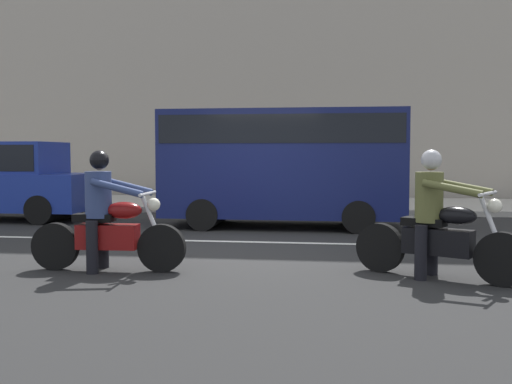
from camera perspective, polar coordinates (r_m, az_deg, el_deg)
The scene contains 8 objects.
ground_plane at distance 9.70m, azimuth -2.53°, elevation -5.47°, with size 80.00×80.00×0.00m, color #242424.
sidewalk_slab at distance 17.57m, azimuth 2.29°, elevation -1.16°, with size 40.00×4.40×0.14m, color #A8A399.
lane_marking_stripe at distance 10.78m, azimuth -6.75°, elevation -4.55°, with size 18.00×0.14×0.01m, color silver.
motorcycle_with_rider_denim_blue at distance 8.14m, azimuth -13.89°, elevation -2.75°, with size 2.06×0.70×1.58m.
motorcycle_with_rider_olive at distance 7.74m, azimuth 16.69°, elevation -3.12°, with size 1.96×1.13×1.58m.
parked_van_navy at distance 12.65m, azimuth 2.61°, elevation 3.02°, with size 4.94×1.96×2.42m.
parked_hatchback_cobalt_blue at distance 15.14m, azimuth -22.60°, elevation 1.09°, with size 4.06×1.76×1.80m.
street_sign_post at distance 17.76m, azimuth -6.12°, elevation 3.53°, with size 0.44×0.08×2.24m.
Camera 1 is at (1.77, -9.42, 1.53)m, focal length 42.48 mm.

